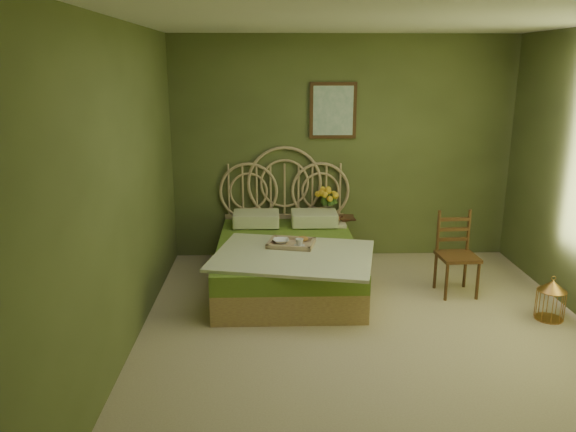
{
  "coord_description": "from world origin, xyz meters",
  "views": [
    {
      "loc": [
        -0.84,
        -4.29,
        2.26
      ],
      "look_at": [
        -0.68,
        1.0,
        0.83
      ],
      "focal_mm": 35.0,
      "sensor_mm": 36.0,
      "label": 1
    }
  ],
  "objects_px": {
    "nightstand": "(325,233)",
    "chair": "(456,248)",
    "bed": "(287,258)",
    "birdcage": "(551,300)"
  },
  "relations": [
    {
      "from": "nightstand",
      "to": "birdcage",
      "type": "height_order",
      "value": "nightstand"
    },
    {
      "from": "nightstand",
      "to": "chair",
      "type": "height_order",
      "value": "nightstand"
    },
    {
      "from": "chair",
      "to": "birdcage",
      "type": "height_order",
      "value": "chair"
    },
    {
      "from": "chair",
      "to": "birdcage",
      "type": "relative_size",
      "value": 2.22
    },
    {
      "from": "bed",
      "to": "chair",
      "type": "relative_size",
      "value": 2.55
    },
    {
      "from": "nightstand",
      "to": "chair",
      "type": "relative_size",
      "value": 1.12
    },
    {
      "from": "bed",
      "to": "nightstand",
      "type": "relative_size",
      "value": 2.29
    },
    {
      "from": "nightstand",
      "to": "birdcage",
      "type": "distance_m",
      "value": 2.52
    },
    {
      "from": "chair",
      "to": "birdcage",
      "type": "xyz_separation_m",
      "value": [
        0.67,
        -0.68,
        -0.28
      ]
    },
    {
      "from": "bed",
      "to": "birdcage",
      "type": "xyz_separation_m",
      "value": [
        2.38,
        -0.93,
        -0.11
      ]
    }
  ]
}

